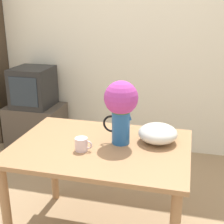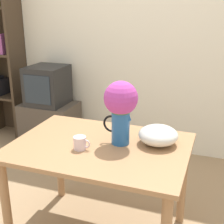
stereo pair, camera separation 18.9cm
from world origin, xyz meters
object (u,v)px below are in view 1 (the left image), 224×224
Objects in this scene: flower_vase at (121,105)px; tv_set at (33,87)px; coffee_mug at (82,144)px; white_bowl at (158,133)px.

flower_vase is 0.97× the size of tv_set.
flower_vase is 0.36m from coffee_mug.
white_bowl is (0.24, 0.07, -0.21)m from flower_vase.
coffee_mug is 1.72m from tv_set.
tv_set reaches higher than white_bowl.
tv_set is (-1.06, 1.36, -0.03)m from coffee_mug.
coffee_mug is at bearing -52.16° from tv_set.
tv_set reaches higher than coffee_mug.
tv_set is at bearing 136.94° from flower_vase.
flower_vase reaches higher than tv_set.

